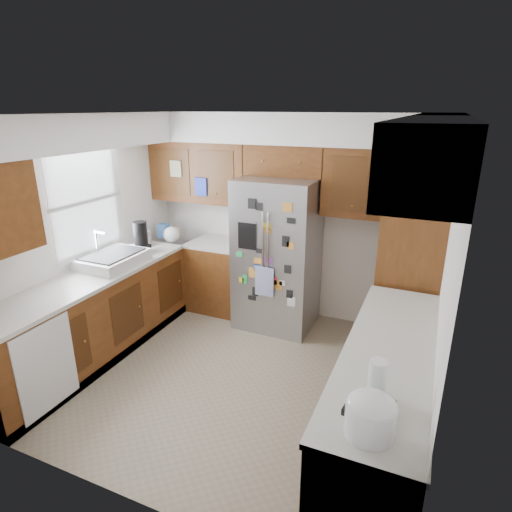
{
  "coord_description": "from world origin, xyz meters",
  "views": [
    {
      "loc": [
        1.68,
        -3.29,
        2.56
      ],
      "look_at": [
        0.09,
        0.35,
        1.16
      ],
      "focal_mm": 30.0,
      "sensor_mm": 36.0,
      "label": 1
    }
  ],
  "objects_px": {
    "rice_cooker": "(371,414)",
    "paper_towel": "(377,378)",
    "pantry": "(412,259)",
    "fridge": "(277,254)"
  },
  "relations": [
    {
      "from": "pantry",
      "to": "fridge",
      "type": "xyz_separation_m",
      "value": [
        -1.5,
        0.05,
        -0.17
      ]
    },
    {
      "from": "rice_cooker",
      "to": "paper_towel",
      "type": "bearing_deg",
      "value": 92.96
    },
    {
      "from": "pantry",
      "to": "fridge",
      "type": "bearing_deg",
      "value": 177.94
    },
    {
      "from": "fridge",
      "to": "rice_cooker",
      "type": "xyz_separation_m",
      "value": [
        1.5,
        -2.58,
        0.14
      ]
    },
    {
      "from": "paper_towel",
      "to": "fridge",
      "type": "bearing_deg",
      "value": 123.41
    },
    {
      "from": "fridge",
      "to": "paper_towel",
      "type": "bearing_deg",
      "value": -56.59
    },
    {
      "from": "fridge",
      "to": "paper_towel",
      "type": "relative_size",
      "value": 7.62
    },
    {
      "from": "pantry",
      "to": "rice_cooker",
      "type": "xyz_separation_m",
      "value": [
        -0.0,
        -2.53,
        -0.03
      ]
    },
    {
      "from": "rice_cooker",
      "to": "paper_towel",
      "type": "relative_size",
      "value": 1.18
    },
    {
      "from": "pantry",
      "to": "paper_towel",
      "type": "height_order",
      "value": "pantry"
    }
  ]
}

